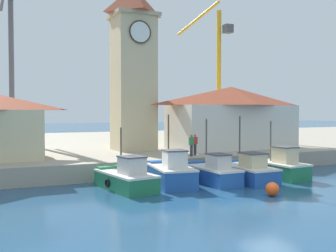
{
  "coord_description": "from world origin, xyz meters",
  "views": [
    {
      "loc": [
        -13.01,
        -15.99,
        4.53
      ],
      "look_at": [
        -0.72,
        10.89,
        3.5
      ],
      "focal_mm": 42.0,
      "sensor_mm": 36.0,
      "label": 1
    }
  ],
  "objects_px": {
    "fishing_boat_left_inner": "(212,173)",
    "port_crane_far": "(218,90)",
    "port_crane_near": "(11,72)",
    "dock_worker_near_tower": "(191,145)",
    "fishing_boat_left_outer": "(171,173)",
    "clock_tower": "(133,65)",
    "mooring_buoy": "(272,189)",
    "fishing_boat_far_left": "(126,178)",
    "fishing_boat_mid_left": "(245,171)",
    "dock_worker_along_quay": "(195,144)",
    "warehouse_right": "(231,117)",
    "fishing_boat_center": "(277,167)"
  },
  "relations": [
    {
      "from": "fishing_boat_left_inner",
      "to": "port_crane_far",
      "type": "xyz_separation_m",
      "value": [
        12.79,
        19.92,
        6.65
      ]
    },
    {
      "from": "port_crane_near",
      "to": "dock_worker_near_tower",
      "type": "xyz_separation_m",
      "value": [
        11.49,
        -21.15,
        -6.99
      ]
    },
    {
      "from": "fishing_boat_left_outer",
      "to": "fishing_boat_left_inner",
      "type": "bearing_deg",
      "value": -3.57
    },
    {
      "from": "port_crane_far",
      "to": "clock_tower",
      "type": "bearing_deg",
      "value": -147.8
    },
    {
      "from": "mooring_buoy",
      "to": "fishing_boat_far_left",
      "type": "bearing_deg",
      "value": 143.14
    },
    {
      "from": "fishing_boat_left_inner",
      "to": "mooring_buoy",
      "type": "xyz_separation_m",
      "value": [
        0.93,
        -4.79,
        -0.3
      ]
    },
    {
      "from": "clock_tower",
      "to": "fishing_boat_left_outer",
      "type": "bearing_deg",
      "value": -97.33
    },
    {
      "from": "fishing_boat_mid_left",
      "to": "dock_worker_along_quay",
      "type": "xyz_separation_m",
      "value": [
        -0.89,
        5.31,
        1.4
      ]
    },
    {
      "from": "warehouse_right",
      "to": "mooring_buoy",
      "type": "relative_size",
      "value": 15.37
    },
    {
      "from": "mooring_buoy",
      "to": "dock_worker_near_tower",
      "type": "height_order",
      "value": "dock_worker_near_tower"
    },
    {
      "from": "fishing_boat_center",
      "to": "warehouse_right",
      "type": "distance_m",
      "value": 9.95
    },
    {
      "from": "port_crane_far",
      "to": "dock_worker_near_tower",
      "type": "height_order",
      "value": "port_crane_far"
    },
    {
      "from": "dock_worker_near_tower",
      "to": "fishing_boat_left_outer",
      "type": "bearing_deg",
      "value": -130.74
    },
    {
      "from": "fishing_boat_mid_left",
      "to": "fishing_boat_center",
      "type": "height_order",
      "value": "fishing_boat_mid_left"
    },
    {
      "from": "port_crane_near",
      "to": "clock_tower",
      "type": "bearing_deg",
      "value": -57.66
    },
    {
      "from": "fishing_boat_far_left",
      "to": "clock_tower",
      "type": "relative_size",
      "value": 0.31
    },
    {
      "from": "fishing_boat_mid_left",
      "to": "dock_worker_along_quay",
      "type": "bearing_deg",
      "value": 99.5
    },
    {
      "from": "fishing_boat_left_outer",
      "to": "clock_tower",
      "type": "xyz_separation_m",
      "value": [
        1.39,
        10.83,
        7.93
      ]
    },
    {
      "from": "fishing_boat_center",
      "to": "warehouse_right",
      "type": "bearing_deg",
      "value": 75.85
    },
    {
      "from": "warehouse_right",
      "to": "port_crane_near",
      "type": "bearing_deg",
      "value": 137.27
    },
    {
      "from": "fishing_boat_left_outer",
      "to": "clock_tower",
      "type": "distance_m",
      "value": 13.49
    },
    {
      "from": "fishing_boat_mid_left",
      "to": "warehouse_right",
      "type": "bearing_deg",
      "value": 61.34
    },
    {
      "from": "fishing_boat_mid_left",
      "to": "mooring_buoy",
      "type": "height_order",
      "value": "fishing_boat_mid_left"
    },
    {
      "from": "fishing_boat_far_left",
      "to": "dock_worker_near_tower",
      "type": "relative_size",
      "value": 3.01
    },
    {
      "from": "fishing_boat_mid_left",
      "to": "mooring_buoy",
      "type": "relative_size",
      "value": 6.49
    },
    {
      "from": "fishing_boat_left_inner",
      "to": "port_crane_near",
      "type": "bearing_deg",
      "value": 112.53
    },
    {
      "from": "fishing_boat_left_outer",
      "to": "warehouse_right",
      "type": "height_order",
      "value": "warehouse_right"
    },
    {
      "from": "fishing_boat_left_inner",
      "to": "port_crane_near",
      "type": "distance_m",
      "value": 28.92
    },
    {
      "from": "fishing_boat_mid_left",
      "to": "port_crane_far",
      "type": "distance_m",
      "value": 23.75
    },
    {
      "from": "fishing_boat_far_left",
      "to": "fishing_boat_center",
      "type": "xyz_separation_m",
      "value": [
        10.84,
        -0.34,
        0.06
      ]
    },
    {
      "from": "fishing_boat_center",
      "to": "clock_tower",
      "type": "relative_size",
      "value": 0.3
    },
    {
      "from": "fishing_boat_center",
      "to": "clock_tower",
      "type": "distance_m",
      "value": 15.19
    },
    {
      "from": "fishing_boat_left_inner",
      "to": "fishing_boat_center",
      "type": "height_order",
      "value": "fishing_boat_left_inner"
    },
    {
      "from": "fishing_boat_far_left",
      "to": "port_crane_far",
      "type": "bearing_deg",
      "value": 46.9
    },
    {
      "from": "warehouse_right",
      "to": "fishing_boat_center",
      "type": "bearing_deg",
      "value": -104.15
    },
    {
      "from": "warehouse_right",
      "to": "dock_worker_near_tower",
      "type": "relative_size",
      "value": 7.13
    },
    {
      "from": "clock_tower",
      "to": "port_crane_near",
      "type": "relative_size",
      "value": 0.75
    },
    {
      "from": "port_crane_near",
      "to": "fishing_boat_far_left",
      "type": "bearing_deg",
      "value": -79.05
    },
    {
      "from": "dock_worker_near_tower",
      "to": "port_crane_far",
      "type": "bearing_deg",
      "value": 52.47
    },
    {
      "from": "fishing_boat_left_outer",
      "to": "port_crane_far",
      "type": "bearing_deg",
      "value": 51.76
    },
    {
      "from": "fishing_boat_left_outer",
      "to": "dock_worker_along_quay",
      "type": "height_order",
      "value": "fishing_boat_left_outer"
    },
    {
      "from": "fishing_boat_left_outer",
      "to": "dock_worker_near_tower",
      "type": "bearing_deg",
      "value": 49.26
    },
    {
      "from": "fishing_boat_left_inner",
      "to": "mooring_buoy",
      "type": "relative_size",
      "value": 6.29
    },
    {
      "from": "dock_worker_along_quay",
      "to": "clock_tower",
      "type": "bearing_deg",
      "value": 115.37
    },
    {
      "from": "warehouse_right",
      "to": "dock_worker_along_quay",
      "type": "bearing_deg",
      "value": -146.41
    },
    {
      "from": "clock_tower",
      "to": "fishing_boat_left_inner",
      "type": "bearing_deg",
      "value": -82.84
    },
    {
      "from": "fishing_boat_left_inner",
      "to": "dock_worker_along_quay",
      "type": "xyz_separation_m",
      "value": [
        1.49,
        4.95,
        1.4
      ]
    },
    {
      "from": "clock_tower",
      "to": "fishing_boat_far_left",
      "type": "bearing_deg",
      "value": -111.71
    },
    {
      "from": "dock_worker_near_tower",
      "to": "fishing_boat_far_left",
      "type": "bearing_deg",
      "value": -147.14
    },
    {
      "from": "fishing_boat_left_outer",
      "to": "warehouse_right",
      "type": "relative_size",
      "value": 0.38
    }
  ]
}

